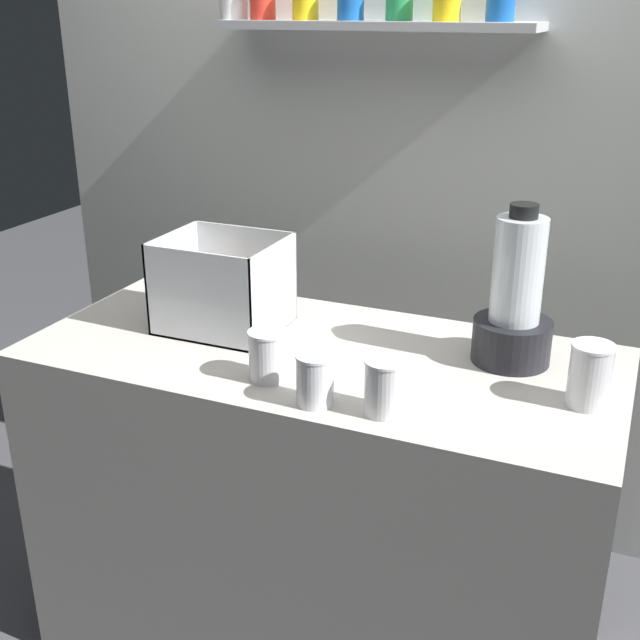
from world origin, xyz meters
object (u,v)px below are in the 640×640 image
at_px(blender_pitcher, 515,306).
at_px(juice_cup_carrot_far_left, 268,357).
at_px(carrot_display_bin, 224,300).
at_px(juice_cup_beet_middle, 384,391).
at_px(juice_cup_pomegranate_right, 589,379).
at_px(juice_cup_pomegranate_left, 315,382).

distance_m(blender_pitcher, juice_cup_carrot_far_left, 0.57).
relative_size(carrot_display_bin, juice_cup_beet_middle, 2.50).
height_order(juice_cup_carrot_far_left, juice_cup_beet_middle, juice_cup_beet_middle).
relative_size(blender_pitcher, juice_cup_beet_middle, 3.16).
xyz_separation_m(juice_cup_beet_middle, juice_cup_pomegranate_right, (0.37, 0.20, 0.01)).
bearing_deg(juice_cup_pomegranate_right, juice_cup_pomegranate_left, -157.38).
relative_size(carrot_display_bin, juice_cup_pomegranate_right, 2.16).
bearing_deg(carrot_display_bin, juice_cup_carrot_far_left, -43.72).
distance_m(juice_cup_beet_middle, juice_cup_pomegranate_right, 0.42).
height_order(blender_pitcher, juice_cup_pomegranate_left, blender_pitcher).
bearing_deg(blender_pitcher, juice_cup_carrot_far_left, -146.93).
relative_size(blender_pitcher, juice_cup_pomegranate_left, 3.37).
relative_size(carrot_display_bin, juice_cup_pomegranate_left, 2.67).
bearing_deg(juice_cup_beet_middle, blender_pitcher, 62.39).
bearing_deg(carrot_display_bin, blender_pitcher, 6.31).
bearing_deg(blender_pitcher, juice_cup_beet_middle, -117.61).
bearing_deg(juice_cup_pomegranate_left, juice_cup_beet_middle, 6.84).
bearing_deg(juice_cup_pomegranate_left, blender_pitcher, 48.47).
relative_size(juice_cup_pomegranate_left, juice_cup_pomegranate_right, 0.81).
height_order(juice_cup_pomegranate_left, juice_cup_pomegranate_right, juice_cup_pomegranate_right).
xyz_separation_m(carrot_display_bin, juice_cup_pomegranate_left, (0.38, -0.29, -0.02)).
xyz_separation_m(carrot_display_bin, blender_pitcher, (0.71, 0.08, 0.06)).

